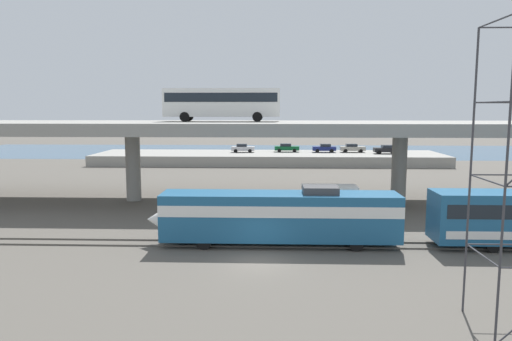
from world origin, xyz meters
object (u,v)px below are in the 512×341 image
at_px(parked_car_1, 386,149).
at_px(parked_car_4, 287,148).
at_px(train_locomotive, 268,214).
at_px(parked_car_3, 352,148).
at_px(service_truck_west, 319,202).
at_px(parked_car_2, 243,148).
at_px(transit_bus_on_overpass, 222,102).
at_px(parked_car_0, 324,148).

xyz_separation_m(parked_car_1, parked_car_4, (-17.01, 2.89, 0.00)).
bearing_deg(train_locomotive, parked_car_3, -105.12).
bearing_deg(service_truck_west, train_locomotive, 60.13).
bearing_deg(parked_car_2, train_locomotive, -84.42).
bearing_deg(parked_car_3, parked_car_4, 178.52).
bearing_deg(parked_car_4, parked_car_3, -1.48).
relative_size(transit_bus_on_overpass, parked_car_3, 2.77).
height_order(service_truck_west, parked_car_1, parked_car_1).
distance_m(parked_car_2, parked_car_3, 19.47).
bearing_deg(parked_car_1, parked_car_2, -4.27).
height_order(train_locomotive, parked_car_2, train_locomotive).
height_order(transit_bus_on_overpass, service_truck_west, transit_bus_on_overpass).
bearing_deg(parked_car_4, parked_car_0, -4.78).
relative_size(transit_bus_on_overpass, parked_car_2, 2.95).
xyz_separation_m(parked_car_0, parked_car_1, (10.33, -2.33, 0.00)).
bearing_deg(parked_car_2, parked_car_0, 1.90).
bearing_deg(transit_bus_on_overpass, service_truck_west, 132.06).
distance_m(transit_bus_on_overpass, service_truck_west, 16.25).
relative_size(parked_car_0, parked_car_1, 1.00).
height_order(transit_bus_on_overpass, parked_car_4, transit_bus_on_overpass).
distance_m(train_locomotive, service_truck_west, 8.47).
height_order(transit_bus_on_overpass, parked_car_3, transit_bus_on_overpass).
bearing_deg(parked_car_0, parked_car_1, 167.29).
relative_size(parked_car_1, parked_car_4, 0.93).
relative_size(train_locomotive, service_truck_west, 2.58).
distance_m(service_truck_west, parked_car_2, 45.95).
relative_size(parked_car_0, parked_car_4, 0.93).
height_order(service_truck_west, parked_car_3, parked_car_3).
height_order(parked_car_1, parked_car_3, same).
distance_m(transit_bus_on_overpass, parked_car_2, 35.58).
bearing_deg(parked_car_3, transit_bus_on_overpass, -118.65).
distance_m(service_truck_west, parked_car_4, 46.06).
relative_size(transit_bus_on_overpass, service_truck_west, 1.76).
relative_size(parked_car_0, parked_car_2, 1.00).
relative_size(parked_car_2, parked_car_3, 0.94).
bearing_deg(parked_car_4, service_truck_west, -88.09).
relative_size(train_locomotive, parked_car_4, 4.01).
xyz_separation_m(parked_car_2, parked_car_3, (19.45, 0.74, 0.00)).
height_order(parked_car_0, parked_car_2, same).
distance_m(transit_bus_on_overpass, parked_car_1, 41.86).
relative_size(service_truck_west, parked_car_1, 1.67).
bearing_deg(service_truck_west, parked_car_4, -88.09).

